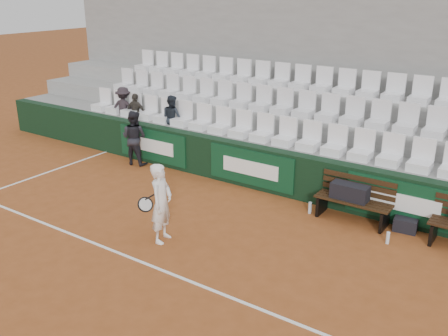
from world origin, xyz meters
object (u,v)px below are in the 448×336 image
bench_left (352,210)px  sports_bag_left (350,192)px  ball_kid (134,138)px  sports_bag_ground (405,225)px  spectator_b (135,97)px  spectator_a (123,93)px  tennis_player (161,203)px  spectator_c (172,101)px  water_bottle_near (310,208)px  water_bottle_far (388,238)px

bench_left → sports_bag_left: size_ratio=2.04×
ball_kid → sports_bag_ground: bearing=169.8°
sports_bag_left → spectator_b: 6.75m
bench_left → sports_bag_left: (-0.09, -0.00, 0.38)m
spectator_a → tennis_player: bearing=121.5°
tennis_player → spectator_b: bearing=138.1°
spectator_a → sports_bag_left: bearing=152.8°
sports_bag_ground → spectator_c: (-6.41, 0.81, 1.47)m
ball_kid → water_bottle_near: bearing=166.8°
bench_left → spectator_a: (-7.17, 0.94, 1.38)m
spectator_a → bench_left: bearing=152.9°
sports_bag_ground → bench_left: bearing=-172.6°
ball_kid → spectator_a: (-1.22, 0.89, 0.89)m
sports_bag_left → ball_kid: (-5.87, 0.05, 0.11)m
sports_bag_left → spectator_c: (-5.31, 0.95, 0.99)m
bench_left → water_bottle_far: 1.04m
water_bottle_near → spectator_b: size_ratio=0.23×
spectator_c → tennis_player: bearing=138.5°
ball_kid → sports_bag_left: bearing=168.6°
sports_bag_left → sports_bag_ground: sports_bag_left is taller
water_bottle_near → spectator_b: (-5.87, 1.10, 1.42)m
sports_bag_ground → spectator_c: 6.63m
bench_left → spectator_c: bearing=170.1°
water_bottle_far → tennis_player: tennis_player is taller
water_bottle_near → spectator_a: bearing=170.2°
sports_bag_ground → water_bottle_near: size_ratio=1.74×
water_bottle_far → ball_kid: size_ratio=0.16×
water_bottle_far → tennis_player: bearing=-147.7°
water_bottle_near → ball_kid: bearing=177.7°
sports_bag_ground → tennis_player: tennis_player is taller
sports_bag_left → spectator_a: (-7.09, 0.95, 1.00)m
spectator_b → spectator_a: bearing=-9.5°
water_bottle_near → spectator_b: bearing=169.4°
water_bottle_near → water_bottle_far: (1.73, -0.38, -0.01)m
spectator_c → ball_kid: bearing=69.5°
sports_bag_ground → spectator_b: (-7.72, 0.81, 1.41)m
water_bottle_near → tennis_player: (-1.75, -2.59, 0.62)m
sports_bag_left → spectator_a: size_ratio=0.60×
ball_kid → spectator_a: spectator_a is taller
spectator_c → water_bottle_far: bearing=178.0°
sports_bag_left → sports_bag_ground: 1.21m
water_bottle_far → ball_kid: ball_kid is taller
bench_left → spectator_a: bearing=172.5°
water_bottle_near → water_bottle_far: 1.77m
sports_bag_left → tennis_player: 3.72m
spectator_b → water_bottle_far: bearing=159.4°
bench_left → ball_kid: (-5.95, 0.05, 0.49)m
sports_bag_left → sports_bag_ground: size_ratio=1.71×
water_bottle_far → spectator_b: size_ratio=0.21×
bench_left → ball_kid: bearing=179.5°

